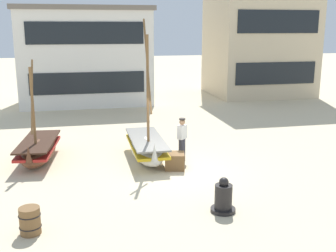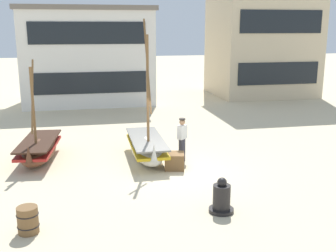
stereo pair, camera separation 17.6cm
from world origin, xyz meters
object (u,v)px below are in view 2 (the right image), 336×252
capstan_winch (222,198)px  wooden_barrel (28,220)px  fishing_boat_near_left (39,149)px  cargo_crate (174,161)px  fishing_boat_centre_large (147,147)px  harbor_building_main (88,55)px  harbor_building_annex (262,22)px  fisherman_by_hull (182,140)px

capstan_winch → wooden_barrel: 5.17m
fishing_boat_near_left → wooden_barrel: (0.27, -5.97, -0.12)m
wooden_barrel → cargo_crate: 6.14m
fishing_boat_near_left → fishing_boat_centre_large: 4.16m
cargo_crate → capstan_winch: bearing=-82.6°
harbor_building_main → harbor_building_annex: bearing=4.3°
capstan_winch → cargo_crate: 3.85m
wooden_barrel → harbor_building_annex: 25.15m
fishing_boat_near_left → capstan_winch: 7.94m
capstan_winch → cargo_crate: capstan_winch is taller
fishing_boat_near_left → harbor_building_annex: (15.14, 13.67, 4.93)m
fishing_boat_centre_large → capstan_winch: size_ratio=5.30×
cargo_crate → harbor_building_main: (-2.70, 14.67, 2.91)m
fishing_boat_near_left → fisherman_by_hull: 5.55m
fisherman_by_hull → harbor_building_annex: 18.28m
wooden_barrel → capstan_winch: bearing=2.0°
wooden_barrel → cargo_crate: bearing=40.6°
harbor_building_main → harbor_building_annex: harbor_building_annex is taller
capstan_winch → wooden_barrel: bearing=-178.0°
fisherman_by_hull → wooden_barrel: bearing=-136.7°
capstan_winch → harbor_building_annex: (9.71, 19.45, 5.00)m
harbor_building_annex → wooden_barrel: bearing=-127.1°
fishing_boat_centre_large → fisherman_by_hull: size_ratio=3.18×
fishing_boat_centre_large → cargo_crate: size_ratio=7.64×
harbor_building_annex → fisherman_by_hull: bearing=-123.3°
fishing_boat_centre_large → harbor_building_main: 13.77m
wooden_barrel → harbor_building_annex: size_ratio=0.06×
fisherman_by_hull → harbor_building_annex: harbor_building_annex is taller
fisherman_by_hull → harbor_building_main: 14.38m
fishing_boat_centre_large → harbor_building_annex: harbor_building_annex is taller
fishing_boat_near_left → fishing_boat_centre_large: (4.11, -0.67, 0.03)m
fishing_boat_centre_large → fishing_boat_near_left: bearing=170.7°
fishing_boat_centre_large → cargo_crate: bearing=-57.6°
capstan_winch → harbor_building_main: size_ratio=0.12×
fishing_boat_near_left → wooden_barrel: bearing=-87.4°
cargo_crate → fisherman_by_hull: bearing=60.1°
fisherman_by_hull → capstan_winch: bearing=-89.9°
cargo_crate → harbor_building_annex: (10.21, 15.64, 5.11)m
capstan_winch → harbor_building_annex: bearing=63.5°
fishing_boat_centre_large → harbor_building_main: bearing=98.0°
fishing_boat_centre_large → wooden_barrel: 6.55m
fishing_boat_near_left → wooden_barrel: 5.98m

